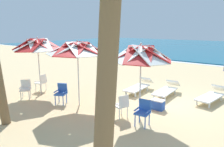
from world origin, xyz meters
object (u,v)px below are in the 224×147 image
at_px(plastic_chair_1, 143,111).
at_px(beach_umbrella_1, 77,49).
at_px(plastic_chair_2, 61,92).
at_px(plastic_chair_4, 26,88).
at_px(sun_lounger_0, 212,95).
at_px(sun_lounger_2, 139,86).
at_px(beach_umbrella_0, 141,54).
at_px(palm_tree_1, 104,41).
at_px(cooler_box, 158,104).
at_px(beach_umbrella_2, 38,45).
at_px(sun_lounger_1, 167,90).
at_px(plastic_chair_3, 42,82).
at_px(plastic_chair_0, 122,105).

xyz_separation_m(plastic_chair_1, beach_umbrella_1, (-3.04, 0.01, 1.87)).
xyz_separation_m(plastic_chair_2, plastic_chair_4, (-1.78, -0.58, 0.00)).
height_order(sun_lounger_0, sun_lounger_2, same).
distance_m(beach_umbrella_0, palm_tree_1, 4.33).
relative_size(plastic_chair_4, cooler_box, 1.73).
relative_size(beach_umbrella_2, sun_lounger_2, 1.27).
height_order(beach_umbrella_2, palm_tree_1, palm_tree_1).
xyz_separation_m(beach_umbrella_2, sun_lounger_0, (6.92, 3.90, -2.09)).
height_order(plastic_chair_4, sun_lounger_2, plastic_chair_4).
distance_m(sun_lounger_1, palm_tree_1, 7.78).
relative_size(plastic_chair_3, sun_lounger_1, 0.40).
bearing_deg(plastic_chair_2, sun_lounger_2, 63.94).
bearing_deg(plastic_chair_1, beach_umbrella_1, 179.90).
relative_size(plastic_chair_1, plastic_chair_3, 1.00).
height_order(plastic_chair_0, palm_tree_1, palm_tree_1).
height_order(beach_umbrella_1, beach_umbrella_2, beach_umbrella_2).
xyz_separation_m(plastic_chair_4, sun_lounger_2, (3.50, 4.09, -0.22)).
bearing_deg(plastic_chair_0, sun_lounger_0, 61.30).
bearing_deg(sun_lounger_1, beach_umbrella_0, -83.68).
relative_size(beach_umbrella_2, sun_lounger_0, 1.25).
bearing_deg(beach_umbrella_1, sun_lounger_2, 73.34).
height_order(sun_lounger_1, sun_lounger_2, same).
height_order(beach_umbrella_1, cooler_box, beach_umbrella_1).
bearing_deg(sun_lounger_2, beach_umbrella_2, -138.48).
distance_m(plastic_chair_2, sun_lounger_0, 6.52).
bearing_deg(sun_lounger_1, cooler_box, -75.83).
distance_m(beach_umbrella_0, plastic_chair_4, 5.65).
height_order(beach_umbrella_0, sun_lounger_1, beach_umbrella_0).
bearing_deg(sun_lounger_2, palm_tree_1, -63.31).
distance_m(beach_umbrella_2, plastic_chair_4, 2.07).
bearing_deg(plastic_chair_2, beach_umbrella_0, 11.90).
xyz_separation_m(beach_umbrella_1, sun_lounger_2, (0.96, 3.20, -2.08)).
bearing_deg(plastic_chair_1, sun_lounger_2, 123.03).
height_order(beach_umbrella_1, sun_lounger_0, beach_umbrella_1).
xyz_separation_m(plastic_chair_1, plastic_chair_2, (-3.80, -0.30, 0.00)).
height_order(plastic_chair_0, cooler_box, plastic_chair_0).
distance_m(plastic_chair_3, sun_lounger_1, 6.22).
xyz_separation_m(plastic_chair_1, cooler_box, (-0.25, 1.59, -0.30)).
distance_m(plastic_chair_3, sun_lounger_0, 8.09).
relative_size(plastic_chair_2, beach_umbrella_2, 0.31).
xyz_separation_m(plastic_chair_0, beach_umbrella_2, (-4.82, -0.07, 1.88)).
height_order(sun_lounger_2, cooler_box, sun_lounger_2).
distance_m(beach_umbrella_1, cooler_box, 3.87).
bearing_deg(plastic_chair_0, cooler_box, 66.92).
height_order(plastic_chair_1, cooler_box, plastic_chair_1).
bearing_deg(cooler_box, plastic_chair_2, -151.94).
distance_m(plastic_chair_0, sun_lounger_2, 3.38).
relative_size(plastic_chair_0, beach_umbrella_2, 0.31).
xyz_separation_m(plastic_chair_0, sun_lounger_2, (-1.18, 3.16, -0.22)).
relative_size(sun_lounger_1, palm_tree_1, 0.46).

